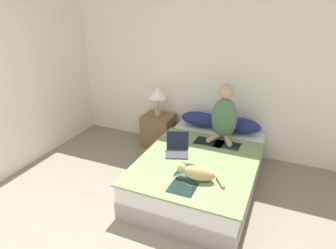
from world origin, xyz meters
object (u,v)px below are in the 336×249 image
Objects in this scene: pillow_near at (200,119)px; person_sitting at (224,115)px; bed at (201,170)px; table_lamp at (158,94)px; pillow_far at (240,125)px; cat_tabby at (198,173)px; laptop_open at (177,149)px; nightstand at (158,130)px.

person_sitting is at bearing -34.23° from pillow_near.
bed is 4.36× the size of table_lamp.
pillow_near is at bearing 3.92° from table_lamp.
pillow_far is 1.35m from table_lamp.
table_lamp is at bearing 140.65° from bed.
table_lamp reaches higher than cat_tabby.
table_lamp reaches higher than laptop_open.
cat_tabby is at bearing -73.37° from pillow_near.
pillow_far is at bearing 37.53° from laptop_open.
bed is 1.30m from nightstand.
pillow_near is 0.77m from table_lamp.
bed is at bearing -39.37° from nightstand.
pillow_far is at bearing 2.10° from table_lamp.
laptop_open is at bearing -164.70° from bed.
laptop_open is at bearing -52.42° from table_lamp.
cat_tabby is (0.12, -0.56, 0.32)m from bed.
bed is 2.62× the size of person_sitting.
pillow_far is (0.30, 0.87, 0.34)m from bed.
bed is 1.46m from table_lamp.
cat_tabby reaches higher than bed.
cat_tabby is (-0.00, -1.13, -0.26)m from person_sitting.
table_lamp is (-1.00, 0.82, 0.67)m from bed.
laptop_open reaches higher than nightstand.
laptop_open reaches higher than cat_tabby.
pillow_near is at bearing 3.71° from nightstand.
pillow_far is 1.13m from laptop_open.
pillow_near is at bearing -77.72° from cat_tabby.
bed is at bearing -39.35° from table_lamp.
pillow_near is 0.77× the size of person_sitting.
cat_tabby is at bearing -90.13° from person_sitting.
pillow_near is at bearing 109.31° from bed.
laptop_open is 0.70× the size of nightstand.
pillow_far reaches higher than bed.
nightstand is (-0.70, 0.91, -0.25)m from laptop_open.
person_sitting reaches higher than nightstand.
person_sitting is at bearing -12.29° from nightstand.
person_sitting is at bearing -94.48° from cat_tabby.
pillow_near is 0.57m from person_sitting.
person_sitting is 2.13× the size of laptop_open.
table_lamp is at bearing -177.90° from pillow_far.
laptop_open is (-0.43, -0.66, -0.29)m from person_sitting.
table_lamp is (-1.31, -0.05, 0.33)m from pillow_far.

